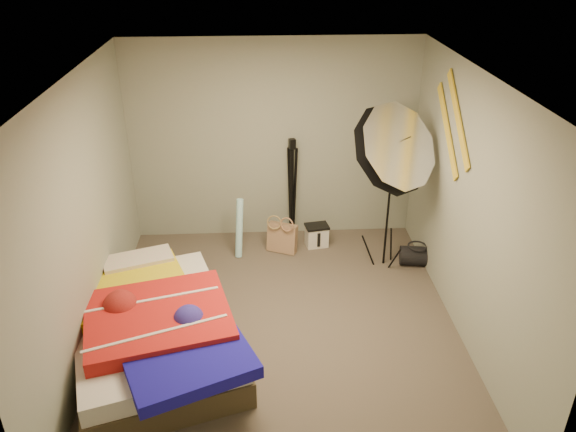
{
  "coord_description": "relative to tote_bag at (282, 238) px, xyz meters",
  "views": [
    {
      "loc": [
        -0.19,
        -4.49,
        3.58
      ],
      "look_at": [
        0.1,
        0.6,
        0.95
      ],
      "focal_mm": 35.0,
      "sensor_mm": 36.0,
      "label": 1
    }
  ],
  "objects": [
    {
      "name": "wall_right",
      "position": [
        1.67,
        -1.5,
        1.07
      ],
      "size": [
        0.0,
        4.0,
        4.0
      ],
      "primitive_type": "plane",
      "rotation": [
        1.57,
        0.0,
        -1.57
      ],
      "color": "gray",
      "rests_on": "floor"
    },
    {
      "name": "wall_stripe_lower",
      "position": [
        1.65,
        -0.65,
        1.57
      ],
      "size": [
        0.02,
        0.91,
        0.78
      ],
      "primitive_type": "cube",
      "rotation": [
        0.7,
        0.0,
        0.0
      ],
      "color": "gold",
      "rests_on": "wall_right"
    },
    {
      "name": "wrapping_roll",
      "position": [
        -0.52,
        -0.06,
        0.18
      ],
      "size": [
        0.15,
        0.22,
        0.73
      ],
      "primitive_type": "cylinder",
      "rotation": [
        -0.17,
        0.0,
        -0.34
      ],
      "color": "#54C7DF",
      "rests_on": "floor"
    },
    {
      "name": "floor",
      "position": [
        -0.08,
        -1.5,
        -0.18
      ],
      "size": [
        4.0,
        4.0,
        0.0
      ],
      "primitive_type": "plane",
      "color": "brown",
      "rests_on": "ground"
    },
    {
      "name": "photo_umbrella",
      "position": [
        1.11,
        -0.55,
        1.33
      ],
      "size": [
        1.03,
        1.16,
        2.1
      ],
      "color": "black",
      "rests_on": "floor"
    },
    {
      "name": "wall_stripe_upper",
      "position": [
        1.65,
        -0.9,
        1.77
      ],
      "size": [
        0.02,
        0.91,
        0.78
      ],
      "primitive_type": "cube",
      "rotation": [
        0.7,
        0.0,
        0.0
      ],
      "color": "gold",
      "rests_on": "wall_right"
    },
    {
      "name": "wall_back",
      "position": [
        -0.08,
        0.5,
        1.07
      ],
      "size": [
        3.5,
        0.0,
        3.5
      ],
      "primitive_type": "plane",
      "rotation": [
        1.57,
        0.0,
        0.0
      ],
      "color": "gray",
      "rests_on": "floor"
    },
    {
      "name": "duffel_bag",
      "position": [
        1.57,
        -0.4,
        -0.07
      ],
      "size": [
        0.41,
        0.28,
        0.23
      ],
      "primitive_type": "cylinder",
      "rotation": [
        0.0,
        1.57,
        -0.14
      ],
      "color": "black",
      "rests_on": "floor"
    },
    {
      "name": "wall_left",
      "position": [
        -1.83,
        -1.5,
        1.07
      ],
      "size": [
        0.0,
        4.0,
        4.0
      ],
      "primitive_type": "plane",
      "rotation": [
        1.57,
        0.0,
        1.57
      ],
      "color": "gray",
      "rests_on": "floor"
    },
    {
      "name": "tote_bag",
      "position": [
        0.0,
        0.0,
        0.0
      ],
      "size": [
        0.4,
        0.29,
        0.38
      ],
      "primitive_type": "cube",
      "rotation": [
        -0.14,
        0.0,
        -0.41
      ],
      "color": "tan",
      "rests_on": "floor"
    },
    {
      "name": "bed",
      "position": [
        -1.27,
        -1.82,
        0.11
      ],
      "size": [
        1.96,
        2.35,
        0.58
      ],
      "color": "#483B27",
      "rests_on": "floor"
    },
    {
      "name": "ceiling",
      "position": [
        -0.08,
        -1.5,
        2.32
      ],
      "size": [
        4.0,
        4.0,
        0.0
      ],
      "primitive_type": "plane",
      "rotation": [
        3.14,
        0.0,
        0.0
      ],
      "color": "silver",
      "rests_on": "wall_back"
    },
    {
      "name": "wall_front",
      "position": [
        -0.08,
        -3.5,
        1.07
      ],
      "size": [
        3.5,
        0.0,
        3.5
      ],
      "primitive_type": "plane",
      "rotation": [
        -1.57,
        0.0,
        0.0
      ],
      "color": "gray",
      "rests_on": "floor"
    },
    {
      "name": "camera_case",
      "position": [
        0.44,
        0.11,
        -0.05
      ],
      "size": [
        0.29,
        0.23,
        0.26
      ],
      "primitive_type": "cube",
      "rotation": [
        0.0,
        0.0,
        0.17
      ],
      "color": "silver",
      "rests_on": "floor"
    },
    {
      "name": "camera_tripod",
      "position": [
        0.14,
        0.37,
        0.58
      ],
      "size": [
        0.09,
        0.09,
        1.32
      ],
      "color": "black",
      "rests_on": "floor"
    }
  ]
}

